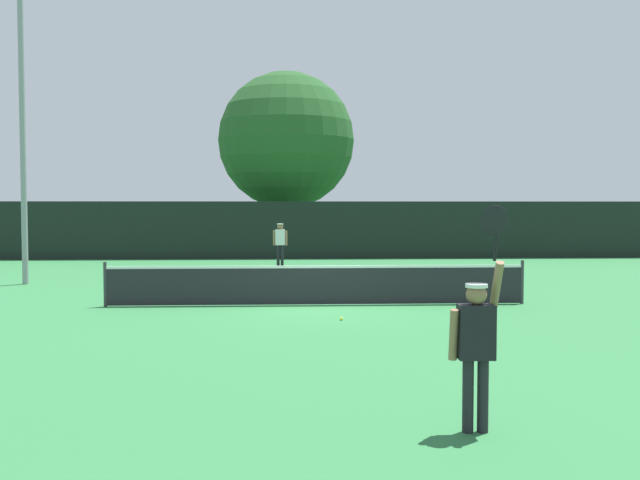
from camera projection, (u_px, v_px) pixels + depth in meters
ground_plane at (317, 305)px, 17.62m from camera, size 120.00×120.00×0.00m
tennis_net at (317, 284)px, 17.59m from camera, size 10.18×0.08×1.07m
perimeter_fence at (301, 230)px, 32.94m from camera, size 36.35×0.12×2.60m
player_serving at (477, 334)px, 7.70m from camera, size 0.67×0.38×2.42m
player_receiving at (280, 240)px, 28.84m from camera, size 0.57×0.25×1.70m
tennis_ball at (341, 319)px, 15.28m from camera, size 0.07×0.07×0.07m
light_pole at (22, 104)px, 22.05m from camera, size 1.18×0.28×9.80m
large_tree at (286, 140)px, 37.13m from camera, size 6.94×6.94×9.22m
parked_car_near at (485, 235)px, 40.52m from camera, size 2.20×4.33×1.69m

